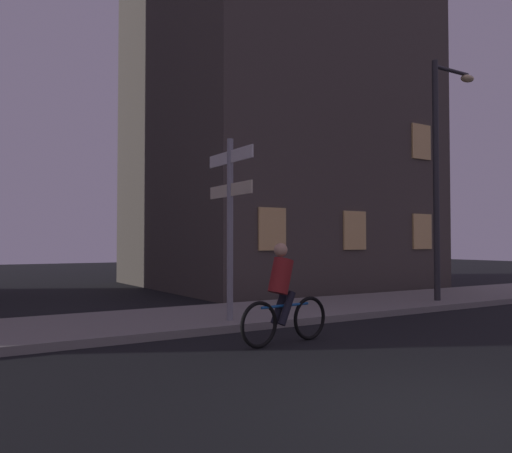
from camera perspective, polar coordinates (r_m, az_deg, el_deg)
ground_plane at (r=5.49m, az=21.04°, el=-18.75°), size 80.00×80.00×0.00m
sidewalk_kerb at (r=10.76m, az=-8.95°, el=-10.00°), size 40.00×3.13×0.14m
signpost at (r=10.10m, az=-2.83°, el=1.67°), size 0.12×1.66×3.47m
street_lamp at (r=14.63m, az=19.41°, el=6.92°), size 1.63×0.28×6.21m
cyclist at (r=8.47m, az=2.95°, el=-7.64°), size 1.81×0.38×1.61m
building_right_block at (r=22.24m, az=1.70°, el=22.49°), size 9.24×9.28×21.52m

